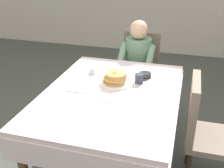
% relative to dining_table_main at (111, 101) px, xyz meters
% --- Properties ---
extents(ground_plane, '(14.00, 14.00, 0.00)m').
position_rel_dining_table_main_xyz_m(ground_plane, '(0.00, 0.00, -0.65)').
color(ground_plane, '#474C47').
extents(dining_table_main, '(1.12, 1.52, 0.74)m').
position_rel_dining_table_main_xyz_m(dining_table_main, '(0.00, 0.00, 0.00)').
color(dining_table_main, silver).
rests_on(dining_table_main, ground).
extents(chair_diner, '(0.44, 0.45, 0.93)m').
position_rel_dining_table_main_xyz_m(chair_diner, '(0.03, 1.17, -0.12)').
color(chair_diner, '#7A6B5B').
rests_on(chair_diner, ground).
extents(diner_person, '(0.40, 0.43, 1.12)m').
position_rel_dining_table_main_xyz_m(diner_person, '(0.03, 1.01, 0.02)').
color(diner_person, gray).
rests_on(diner_person, ground).
extents(chair_right_side, '(0.45, 0.44, 0.93)m').
position_rel_dining_table_main_xyz_m(chair_right_side, '(0.77, 0.00, -0.12)').
color(chair_right_side, '#7A6B5B').
rests_on(chair_right_side, ground).
extents(plate_breakfast, '(0.28, 0.28, 0.02)m').
position_rel_dining_table_main_xyz_m(plate_breakfast, '(-0.01, 0.16, 0.10)').
color(plate_breakfast, white).
rests_on(plate_breakfast, dining_table_main).
extents(breakfast_stack, '(0.21, 0.21, 0.10)m').
position_rel_dining_table_main_xyz_m(breakfast_stack, '(-0.01, 0.16, 0.15)').
color(breakfast_stack, tan).
rests_on(breakfast_stack, plate_breakfast).
extents(cup_coffee, '(0.11, 0.08, 0.08)m').
position_rel_dining_table_main_xyz_m(cup_coffee, '(0.19, 0.24, 0.13)').
color(cup_coffee, '#333D4C').
rests_on(cup_coffee, dining_table_main).
extents(bowl_butter, '(0.11, 0.11, 0.04)m').
position_rel_dining_table_main_xyz_m(bowl_butter, '(0.22, 0.38, 0.11)').
color(bowl_butter, black).
rests_on(bowl_butter, dining_table_main).
extents(syrup_pitcher, '(0.08, 0.08, 0.07)m').
position_rel_dining_table_main_xyz_m(syrup_pitcher, '(-0.27, 0.31, 0.13)').
color(syrup_pitcher, silver).
rests_on(syrup_pitcher, dining_table_main).
extents(fork_left_of_plate, '(0.02, 0.18, 0.00)m').
position_rel_dining_table_main_xyz_m(fork_left_of_plate, '(-0.20, 0.14, 0.09)').
color(fork_left_of_plate, silver).
rests_on(fork_left_of_plate, dining_table_main).
extents(knife_right_of_plate, '(0.02, 0.20, 0.00)m').
position_rel_dining_table_main_xyz_m(knife_right_of_plate, '(0.18, 0.14, 0.09)').
color(knife_right_of_plate, silver).
rests_on(knife_right_of_plate, dining_table_main).
extents(spoon_near_edge, '(0.15, 0.05, 0.00)m').
position_rel_dining_table_main_xyz_m(spoon_near_edge, '(0.00, -0.17, 0.09)').
color(spoon_near_edge, silver).
rests_on(spoon_near_edge, dining_table_main).
extents(napkin_folded, '(0.18, 0.13, 0.01)m').
position_rel_dining_table_main_xyz_m(napkin_folded, '(-0.28, -0.03, 0.09)').
color(napkin_folded, white).
rests_on(napkin_folded, dining_table_main).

